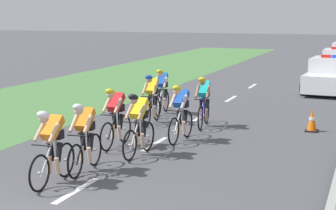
% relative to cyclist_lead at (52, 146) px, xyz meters
% --- Properties ---
extents(grass_verge, '(7.00, 60.00, 0.01)m').
position_rel_cyclist_lead_xyz_m(grass_verge, '(-6.15, 11.49, -0.78)').
color(grass_verge, '#4C7F42').
rests_on(grass_verge, ground).
extents(lane_markings_centre, '(0.14, 21.60, 0.01)m').
position_rel_cyclist_lead_xyz_m(lane_markings_centre, '(0.63, 5.81, -0.78)').
color(lane_markings_centre, white).
rests_on(lane_markings_centre, ground).
extents(cyclist_lead, '(0.42, 1.72, 1.56)m').
position_rel_cyclist_lead_xyz_m(cyclist_lead, '(0.00, 0.00, 0.00)').
color(cyclist_lead, black).
rests_on(cyclist_lead, ground).
extents(cyclist_second, '(0.44, 1.72, 1.56)m').
position_rel_cyclist_lead_xyz_m(cyclist_second, '(0.19, 0.96, 0.00)').
color(cyclist_second, black).
rests_on(cyclist_second, ground).
extents(cyclist_third, '(0.42, 1.72, 1.56)m').
position_rel_cyclist_lead_xyz_m(cyclist_third, '(0.72, 2.60, 0.00)').
color(cyclist_third, black).
rests_on(cyclist_third, ground).
extents(cyclist_fourth, '(0.42, 1.72, 1.56)m').
position_rel_cyclist_lead_xyz_m(cyclist_fourth, '(-0.19, 3.20, 0.00)').
color(cyclist_fourth, black).
rests_on(cyclist_fourth, ground).
extents(cyclist_fifth, '(0.42, 1.72, 1.56)m').
position_rel_cyclist_lead_xyz_m(cyclist_fifth, '(1.15, 4.33, 0.00)').
color(cyclist_fifth, black).
rests_on(cyclist_fifth, ground).
extents(cyclist_sixth, '(0.45, 1.72, 1.56)m').
position_rel_cyclist_lead_xyz_m(cyclist_sixth, '(1.18, 6.29, 0.00)').
color(cyclist_sixth, black).
rests_on(cyclist_sixth, ground).
extents(cyclist_seventh, '(0.44, 1.72, 1.56)m').
position_rel_cyclist_lead_xyz_m(cyclist_seventh, '(-0.47, 6.27, 0.00)').
color(cyclist_seventh, black).
rests_on(cyclist_seventh, ground).
extents(cyclist_eighth, '(0.45, 1.72, 1.56)m').
position_rel_cyclist_lead_xyz_m(cyclist_eighth, '(-0.73, 7.82, 0.00)').
color(cyclist_eighth, black).
rests_on(cyclist_eighth, ground).
extents(police_car_nearest, '(2.19, 4.49, 1.59)m').
position_rel_cyclist_lead_xyz_m(police_car_nearest, '(4.14, 15.07, -0.11)').
color(police_car_nearest, white).
rests_on(police_car_nearest, ground).
extents(traffic_cone_near, '(0.36, 0.36, 0.64)m').
position_rel_cyclist_lead_xyz_m(traffic_cone_near, '(4.27, 6.80, -0.48)').
color(traffic_cone_near, black).
rests_on(traffic_cone_near, ground).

